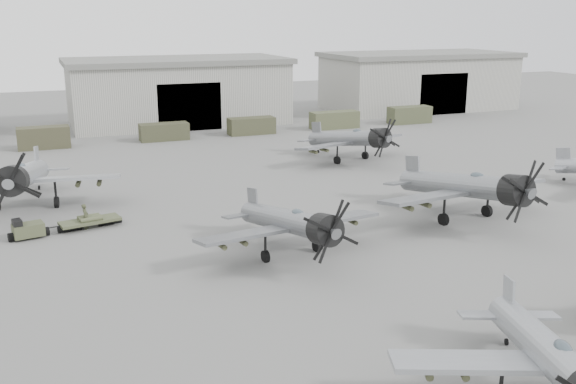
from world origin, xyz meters
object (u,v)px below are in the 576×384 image
aircraft_mid_2 (469,187)px  tug_trailer (52,227)px  aircraft_far_0 (24,177)px  aircraft_near_1 (554,359)px  ground_crew (85,216)px  aircraft_far_1 (353,139)px  aircraft_mid_1 (293,223)px

aircraft_mid_2 → tug_trailer: bearing=156.9°
aircraft_far_0 → aircraft_near_1: bearing=-53.6°
aircraft_far_0 → ground_crew: bearing=-50.1°
aircraft_near_1 → aircraft_far_1: aircraft_far_1 is taller
aircraft_near_1 → aircraft_mid_2: size_ratio=0.83×
aircraft_near_1 → aircraft_mid_2: aircraft_mid_2 is taller
aircraft_mid_1 → tug_trailer: size_ratio=1.68×
aircraft_mid_1 → aircraft_far_1: size_ratio=0.94×
aircraft_near_1 → tug_trailer: 32.27m
aircraft_mid_2 → aircraft_far_0: aircraft_far_0 is taller
tug_trailer → aircraft_mid_2: bearing=-27.4°
aircraft_mid_1 → aircraft_mid_2: aircraft_mid_2 is taller
ground_crew → aircraft_mid_1: bearing=-116.2°
aircraft_mid_2 → aircraft_far_1: 20.34m
tug_trailer → ground_crew: ground_crew is taller
aircraft_far_1 → ground_crew: aircraft_far_1 is taller
aircraft_mid_1 → tug_trailer: 16.64m
aircraft_far_0 → tug_trailer: aircraft_far_0 is taller
aircraft_mid_1 → ground_crew: aircraft_mid_1 is taller
aircraft_mid_2 → aircraft_far_1: size_ratio=1.09×
tug_trailer → aircraft_far_0: bearing=91.8°
aircraft_mid_2 → ground_crew: aircraft_mid_2 is taller
tug_trailer → aircraft_near_1: bearing=-71.4°
aircraft_mid_2 → tug_trailer: size_ratio=1.94×
aircraft_mid_1 → tug_trailer: aircraft_mid_1 is taller
tug_trailer → aircraft_far_1: bearing=11.9°
aircraft_near_1 → aircraft_mid_1: (-2.85, 18.03, 0.03)m
aircraft_mid_1 → tug_trailer: bearing=135.6°
aircraft_mid_1 → aircraft_far_1: bearing=47.3°
aircraft_mid_1 → tug_trailer: (-13.31, 9.86, -1.63)m
aircraft_mid_2 → ground_crew: bearing=154.9°
aircraft_far_1 → ground_crew: (-26.65, -12.07, -1.42)m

